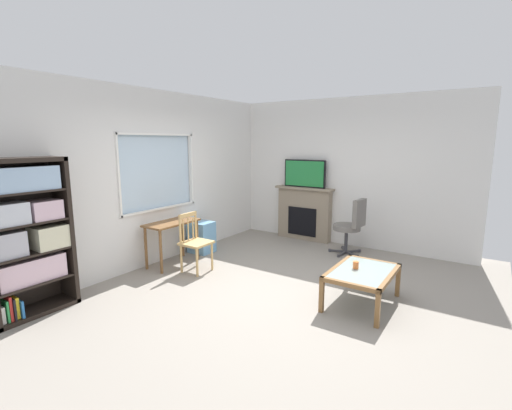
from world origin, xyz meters
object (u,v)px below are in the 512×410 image
object	(u,v)px
wooden_chair	(195,242)
tv	(305,174)
fireplace	(304,213)
plastic_drawer_unit	(201,237)
coffee_table	(362,275)
office_chair	(351,224)
bookshelf	(25,232)
desk_under_window	(172,229)
sippy_cup	(356,265)

from	to	relation	value
wooden_chair	tv	world-z (taller)	tv
wooden_chair	fireplace	world-z (taller)	fireplace
plastic_drawer_unit	coffee_table	distance (m)	3.09
office_chair	plastic_drawer_unit	bearing A→B (deg)	120.76
bookshelf	desk_under_window	bearing A→B (deg)	-2.90
bookshelf	tv	distance (m)	4.80
office_chair	coffee_table	xyz separation A→B (m)	(-1.83, -0.77, -0.18)
desk_under_window	coffee_table	bearing A→B (deg)	-84.93
tv	office_chair	world-z (taller)	tv
bookshelf	office_chair	bearing A→B (deg)	-29.17
desk_under_window	bookshelf	bearing A→B (deg)	177.10
wooden_chair	desk_under_window	bearing A→B (deg)	86.96
desk_under_window	plastic_drawer_unit	world-z (taller)	desk_under_window
desk_under_window	sippy_cup	xyz separation A→B (m)	(0.27, -2.92, -0.10)
fireplace	sippy_cup	xyz separation A→B (m)	(-2.29, -1.83, -0.06)
fireplace	sippy_cup	world-z (taller)	fireplace
fireplace	sippy_cup	distance (m)	2.93
plastic_drawer_unit	sippy_cup	world-z (taller)	plastic_drawer_unit
desk_under_window	fireplace	size ratio (longest dim) A/B	0.74
coffee_table	desk_under_window	bearing A→B (deg)	95.07
sippy_cup	bookshelf	bearing A→B (deg)	128.01
wooden_chair	office_chair	xyz separation A→B (m)	(2.13, -1.72, 0.09)
tv	desk_under_window	bearing A→B (deg)	156.77
desk_under_window	fireplace	bearing A→B (deg)	-23.08
office_chair	fireplace	bearing A→B (deg)	67.91
wooden_chair	tv	bearing A→B (deg)	-12.66
bookshelf	tv	world-z (taller)	bookshelf
tv	sippy_cup	size ratio (longest dim) A/B	9.72
office_chair	desk_under_window	bearing A→B (deg)	133.23
fireplace	office_chair	world-z (taller)	fireplace
desk_under_window	coffee_table	distance (m)	3.03
plastic_drawer_unit	tv	world-z (taller)	tv
office_chair	sippy_cup	xyz separation A→B (m)	(-1.83, -0.69, -0.08)
bookshelf	fireplace	size ratio (longest dim) A/B	1.49
coffee_table	plastic_drawer_unit	bearing A→B (deg)	81.19
plastic_drawer_unit	coffee_table	bearing A→B (deg)	-98.81
bookshelf	coffee_table	bearing A→B (deg)	-52.87
tv	office_chair	xyz separation A→B (m)	(-0.44, -1.14, -0.79)
desk_under_window	coffee_table	size ratio (longest dim) A/B	0.89
coffee_table	tv	bearing A→B (deg)	40.07
coffee_table	fireplace	bearing A→B (deg)	39.85
plastic_drawer_unit	fireplace	xyz separation A→B (m)	(1.82, -1.14, 0.26)
office_chair	coffee_table	size ratio (longest dim) A/B	1.00
desk_under_window	fireplace	distance (m)	2.78
wooden_chair	coffee_table	xyz separation A→B (m)	(0.29, -2.49, -0.09)
desk_under_window	sippy_cup	size ratio (longest dim) A/B	9.92
plastic_drawer_unit	desk_under_window	bearing A→B (deg)	-176.14
desk_under_window	tv	distance (m)	2.87
wooden_chair	plastic_drawer_unit	bearing A→B (deg)	36.31
office_chair	sippy_cup	world-z (taller)	office_chair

